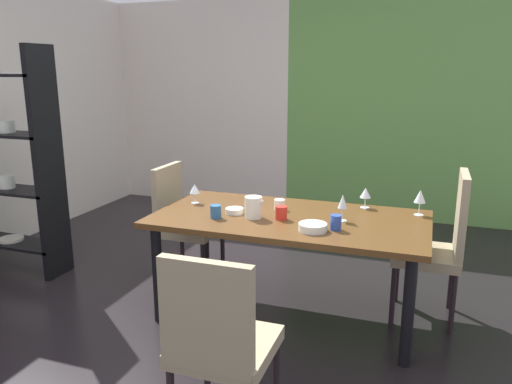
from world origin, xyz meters
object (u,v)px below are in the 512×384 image
chair_head_near (218,340)px  cup_east (216,212)px  wine_glass_near_window (420,197)px  serving_bowl_rear (313,227)px  wine_glass_near_shelf (366,193)px  chair_right_far (441,242)px  dining_table (289,227)px  wine_glass_center (195,189)px  cup_left (336,222)px  chair_left_far (182,218)px  serving_bowl_west (234,211)px  wine_glass_south (343,202)px  cup_north (281,213)px  pitcher_right (254,207)px  display_shelf (4,161)px  cup_front (279,205)px

chair_head_near → cup_east: 1.25m
wine_glass_near_window → serving_bowl_rear: wine_glass_near_window is taller
wine_glass_near_shelf → chair_right_far: bearing=-10.3°
dining_table → chair_head_near: bearing=-88.0°
dining_table → wine_glass_center: wine_glass_center is taller
cup_east → cup_left: (0.81, 0.01, 0.00)m
wine_glass_center → chair_right_far: bearing=6.3°
chair_left_far → wine_glass_near_window: chair_left_far is taller
dining_table → serving_bowl_west: bearing=-171.4°
serving_bowl_rear → chair_head_near: bearing=-99.3°
wine_glass_center → serving_bowl_west: 0.42m
wine_glass_south → cup_east: size_ratio=2.01×
dining_table → cup_north: cup_north is taller
pitcher_right → wine_glass_south: bearing=11.9°
dining_table → display_shelf: 2.52m
chair_right_far → cup_east: bearing=108.8°
cup_east → cup_north: same height
cup_front → chair_right_far: bearing=8.0°
wine_glass_near_shelf → serving_bowl_rear: size_ratio=0.84×
wine_glass_near_window → cup_front: 0.97m
cup_front → cup_east: bearing=-135.8°
chair_right_far → display_shelf: bearing=94.1°
serving_bowl_west → cup_left: 0.74m
chair_left_far → pitcher_right: bearing=62.2°
chair_left_far → cup_left: chair_left_far is taller
wine_glass_south → cup_east: (-0.81, -0.21, -0.08)m
chair_right_far → serving_bowl_rear: 0.96m
pitcher_right → cup_north: bearing=8.1°
wine_glass_south → serving_bowl_rear: size_ratio=1.00×
wine_glass_near_window → chair_head_near: bearing=-115.5°
chair_left_far → wine_glass_center: chair_left_far is taller
chair_right_far → cup_front: 1.13m
chair_head_near → wine_glass_near_window: bearing=64.5°
display_shelf → serving_bowl_west: size_ratio=15.13×
wine_glass_near_window → serving_bowl_west: size_ratio=1.43×
dining_table → pitcher_right: size_ratio=12.56×
cup_north → pitcher_right: pitcher_right is taller
chair_head_near → wine_glass_center: bearing=119.5°
wine_glass_near_window → serving_bowl_rear: size_ratio=1.00×
dining_table → wine_glass_near_window: wine_glass_near_window is taller
cup_left → wine_glass_south: bearing=88.5°
wine_glass_near_window → cup_front: bearing=-168.9°
dining_table → chair_right_far: size_ratio=1.76×
chair_head_near → wine_glass_center: size_ratio=6.53×
wine_glass_center → cup_east: size_ratio=1.65×
display_shelf → pitcher_right: 2.29m
wine_glass_south → wine_glass_center: wine_glass_south is taller
cup_east → cup_front: (0.35, 0.34, -0.01)m
serving_bowl_rear → pitcher_right: bearing=161.8°
cup_north → cup_front: bearing=109.5°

